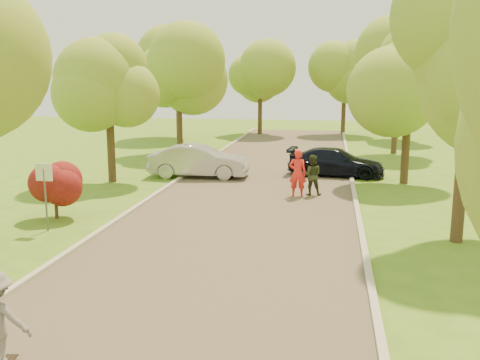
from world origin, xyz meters
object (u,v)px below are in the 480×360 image
Objects in this scene: dark_sedan at (336,162)px; person_olive at (312,175)px; street_sign at (45,183)px; silver_sedan at (199,161)px; person_striped at (298,173)px.

person_olive is at bearing 174.00° from dark_sedan.
dark_sedan is (9.09, 11.34, -0.88)m from street_sign.
street_sign is 10.18m from silver_sedan.
silver_sedan is at bearing 75.75° from street_sign.
person_olive is (5.59, -3.16, 0.05)m from silver_sedan.
street_sign is at bearing 41.63° from person_striped.
dark_sedan is at bearing -106.05° from person_olive.
silver_sedan is 2.84× the size of person_olive.
street_sign is at bearing 35.66° from person_olive.
dark_sedan is at bearing 51.28° from street_sign.
silver_sedan is at bearing -33.40° from person_olive.
person_olive is at bearing 39.54° from street_sign.
person_striped is at bearing 26.26° from person_olive.
street_sign reaches higher than dark_sedan.
dark_sedan is 5.24m from person_striped.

